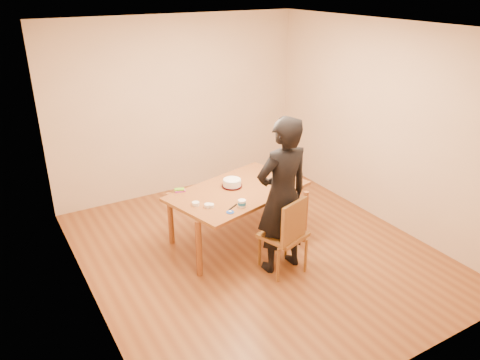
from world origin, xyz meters
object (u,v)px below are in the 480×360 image
dining_table (238,191)px  dining_chair (283,235)px  person (282,196)px  cake_plate (232,186)px  cake (232,183)px

dining_table → dining_chair: bearing=-93.8°
person → dining_table: bearing=-79.2°
dining_table → dining_chair: 0.84m
dining_chair → person: (-0.00, 0.05, 0.48)m
cake_plate → person: person is taller
dining_chair → dining_table: bearing=82.9°
dining_table → cake_plate: (-0.02, 0.11, 0.03)m
cake_plate → person: (0.17, -0.84, 0.17)m
dining_chair → person: person is taller
cake → person: bearing=-78.5°
dining_chair → cake: cake is taller
cake → person: 0.87m
dining_table → dining_chair: (0.15, -0.78, -0.28)m
dining_chair → cake: bearing=82.9°
dining_chair → cake_plate: 0.96m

